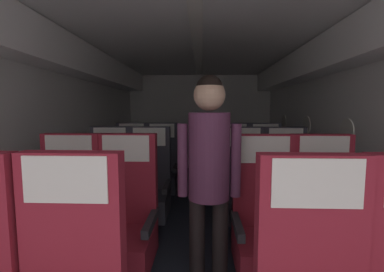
{
  "coord_description": "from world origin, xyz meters",
  "views": [
    {
      "loc": [
        0.06,
        0.38,
        1.34
      ],
      "look_at": [
        -0.07,
        3.69,
        1.02
      ],
      "focal_mm": 24.22,
      "sensor_mm": 36.0,
      "label": 1
    }
  ],
  "objects_px": {
    "seat_b_right_aisle": "(326,229)",
    "seat_d_right_window": "(234,172)",
    "seat_c_left_window": "(108,189)",
    "seat_c_right_aisle": "(287,192)",
    "seat_b_right_window": "(266,230)",
    "seat_c_right_window": "(244,191)",
    "flight_attendant": "(209,166)",
    "seat_b_left_aisle": "(124,226)",
    "seat_b_left_window": "(66,226)",
    "seat_c_left_aisle": "(148,190)",
    "seat_d_left_window": "(131,170)",
    "seat_d_right_aisle": "(266,172)",
    "seat_d_left_aisle": "(161,171)"
  },
  "relations": [
    {
      "from": "seat_b_right_aisle",
      "to": "seat_d_right_window",
      "type": "relative_size",
      "value": 1.0
    },
    {
      "from": "seat_c_left_window",
      "to": "seat_c_right_aisle",
      "type": "height_order",
      "value": "same"
    },
    {
      "from": "seat_b_right_window",
      "to": "seat_c_left_window",
      "type": "relative_size",
      "value": 1.0
    },
    {
      "from": "seat_c_right_window",
      "to": "seat_b_right_window",
      "type": "bearing_deg",
      "value": -89.32
    },
    {
      "from": "seat_b_right_window",
      "to": "flight_attendant",
      "type": "bearing_deg",
      "value": -169.06
    },
    {
      "from": "seat_b_left_aisle",
      "to": "seat_b_right_aisle",
      "type": "bearing_deg",
      "value": 0.16
    },
    {
      "from": "seat_b_left_window",
      "to": "seat_d_right_window",
      "type": "distance_m",
      "value": 2.31
    },
    {
      "from": "seat_b_right_window",
      "to": "seat_d_right_window",
      "type": "xyz_separation_m",
      "value": [
        -0.01,
        1.79,
        0.0
      ]
    },
    {
      "from": "seat_b_right_window",
      "to": "seat_c_left_aisle",
      "type": "height_order",
      "value": "same"
    },
    {
      "from": "seat_c_left_aisle",
      "to": "seat_d_left_window",
      "type": "height_order",
      "value": "same"
    },
    {
      "from": "seat_b_left_window",
      "to": "seat_b_right_window",
      "type": "bearing_deg",
      "value": -0.39
    },
    {
      "from": "seat_c_right_window",
      "to": "seat_c_right_aisle",
      "type": "bearing_deg",
      "value": -2.23
    },
    {
      "from": "seat_c_left_window",
      "to": "seat_d_right_aisle",
      "type": "height_order",
      "value": "same"
    },
    {
      "from": "seat_c_left_aisle",
      "to": "seat_d_right_aisle",
      "type": "bearing_deg",
      "value": 31.01
    },
    {
      "from": "seat_d_right_aisle",
      "to": "seat_d_right_window",
      "type": "relative_size",
      "value": 1.0
    },
    {
      "from": "seat_b_left_window",
      "to": "seat_d_left_aisle",
      "type": "height_order",
      "value": "same"
    },
    {
      "from": "flight_attendant",
      "to": "seat_c_right_aisle",
      "type": "bearing_deg",
      "value": -111.95
    },
    {
      "from": "seat_c_right_aisle",
      "to": "seat_d_right_window",
      "type": "distance_m",
      "value": 1.0
    },
    {
      "from": "seat_b_right_aisle",
      "to": "seat_d_right_aisle",
      "type": "bearing_deg",
      "value": 89.98
    },
    {
      "from": "seat_c_left_aisle",
      "to": "seat_d_left_window",
      "type": "distance_m",
      "value": 1.0
    },
    {
      "from": "seat_b_left_window",
      "to": "seat_c_left_aisle",
      "type": "xyz_separation_m",
      "value": [
        0.43,
        0.9,
        0.0
      ]
    },
    {
      "from": "seat_d_left_aisle",
      "to": "flight_attendant",
      "type": "relative_size",
      "value": 0.74
    },
    {
      "from": "seat_b_right_window",
      "to": "flight_attendant",
      "type": "height_order",
      "value": "flight_attendant"
    },
    {
      "from": "seat_b_left_window",
      "to": "seat_d_left_window",
      "type": "bearing_deg",
      "value": 90.29
    },
    {
      "from": "seat_b_right_window",
      "to": "seat_c_left_window",
      "type": "distance_m",
      "value": 1.74
    },
    {
      "from": "seat_b_right_aisle",
      "to": "seat_d_left_window",
      "type": "distance_m",
      "value": 2.62
    },
    {
      "from": "flight_attendant",
      "to": "seat_d_left_window",
      "type": "bearing_deg",
      "value": -41.1
    },
    {
      "from": "seat_d_right_aisle",
      "to": "flight_attendant",
      "type": "distance_m",
      "value": 2.12
    },
    {
      "from": "seat_c_right_aisle",
      "to": "seat_d_left_window",
      "type": "relative_size",
      "value": 1.0
    },
    {
      "from": "seat_b_left_aisle",
      "to": "seat_b_right_window",
      "type": "bearing_deg",
      "value": -1.18
    },
    {
      "from": "seat_b_right_window",
      "to": "seat_b_right_aisle",
      "type": "bearing_deg",
      "value": 3.31
    },
    {
      "from": "seat_c_left_aisle",
      "to": "seat_b_left_window",
      "type": "bearing_deg",
      "value": -115.78
    },
    {
      "from": "seat_b_right_aisle",
      "to": "seat_d_left_window",
      "type": "xyz_separation_m",
      "value": [
        -1.93,
        1.78,
        0.0
      ]
    },
    {
      "from": "seat_b_left_aisle",
      "to": "seat_b_right_aisle",
      "type": "height_order",
      "value": "same"
    },
    {
      "from": "seat_b_right_window",
      "to": "seat_d_left_window",
      "type": "relative_size",
      "value": 1.0
    },
    {
      "from": "seat_c_left_aisle",
      "to": "seat_c_right_aisle",
      "type": "relative_size",
      "value": 1.0
    },
    {
      "from": "seat_b_left_window",
      "to": "flight_attendant",
      "type": "bearing_deg",
      "value": -4.83
    },
    {
      "from": "seat_b_right_window",
      "to": "seat_d_right_window",
      "type": "bearing_deg",
      "value": 90.26
    },
    {
      "from": "seat_c_right_window",
      "to": "seat_b_left_aisle",
      "type": "bearing_deg",
      "value": -139.25
    },
    {
      "from": "seat_b_right_aisle",
      "to": "seat_d_left_aisle",
      "type": "xyz_separation_m",
      "value": [
        -1.48,
        1.78,
        0.0
      ]
    },
    {
      "from": "seat_c_left_aisle",
      "to": "seat_d_left_aisle",
      "type": "height_order",
      "value": "same"
    },
    {
      "from": "seat_c_right_window",
      "to": "seat_d_left_aisle",
      "type": "bearing_deg",
      "value": 139.0
    },
    {
      "from": "seat_d_right_aisle",
      "to": "seat_d_right_window",
      "type": "xyz_separation_m",
      "value": [
        -0.45,
        -0.01,
        0.0
      ]
    },
    {
      "from": "seat_d_right_aisle",
      "to": "seat_d_right_window",
      "type": "bearing_deg",
      "value": -178.76
    },
    {
      "from": "seat_c_left_aisle",
      "to": "flight_attendant",
      "type": "height_order",
      "value": "flight_attendant"
    },
    {
      "from": "seat_c_right_aisle",
      "to": "flight_attendant",
      "type": "relative_size",
      "value": 0.74
    },
    {
      "from": "seat_d_left_aisle",
      "to": "seat_d_right_window",
      "type": "height_order",
      "value": "same"
    },
    {
      "from": "seat_b_right_aisle",
      "to": "seat_c_left_aisle",
      "type": "height_order",
      "value": "same"
    },
    {
      "from": "seat_d_left_window",
      "to": "seat_b_left_window",
      "type": "bearing_deg",
      "value": -89.71
    },
    {
      "from": "seat_b_left_aisle",
      "to": "seat_c_left_aisle",
      "type": "bearing_deg",
      "value": 90.15
    }
  ]
}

